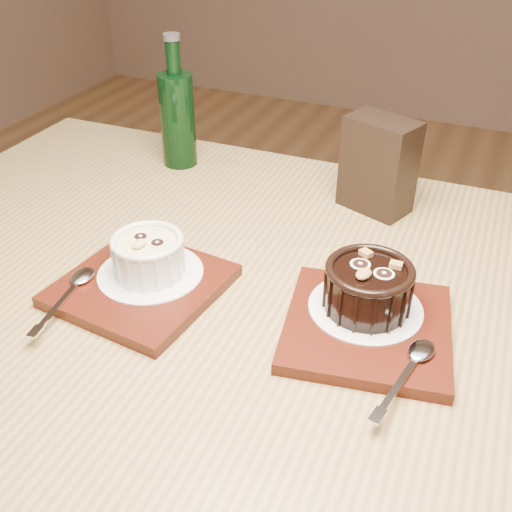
{
  "coord_description": "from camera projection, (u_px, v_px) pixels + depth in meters",
  "views": [
    {
      "loc": [
        0.43,
        -0.73,
        1.19
      ],
      "look_at": [
        0.21,
        -0.21,
        0.81
      ],
      "focal_mm": 42.0,
      "sensor_mm": 36.0,
      "label": 1
    }
  ],
  "objects": [
    {
      "name": "spoon_right",
      "position": [
        408.0,
        370.0,
        0.6
      ],
      "size": [
        0.05,
        0.14,
        0.01
      ],
      "primitive_type": null,
      "rotation": [
        0.0,
        0.0,
        -0.19
      ],
      "color": "white",
      "rests_on": "tray_right"
    },
    {
      "name": "spoon_left",
      "position": [
        68.0,
        293.0,
        0.7
      ],
      "size": [
        0.05,
        0.14,
        0.01
      ],
      "primitive_type": null,
      "rotation": [
        0.0,
        0.0,
        0.16
      ],
      "color": "white",
      "rests_on": "tray_left"
    },
    {
      "name": "table",
      "position": [
        266.0,
        353.0,
        0.77
      ],
      "size": [
        1.22,
        0.83,
        0.75
      ],
      "rotation": [
        0.0,
        0.0,
        0.02
      ],
      "color": "olive",
      "rests_on": "ground"
    },
    {
      "name": "tray_left",
      "position": [
        141.0,
        286.0,
        0.73
      ],
      "size": [
        0.2,
        0.2,
        0.01
      ],
      "primitive_type": "cube",
      "rotation": [
        0.0,
        0.0,
        -0.1
      ],
      "color": "#42150B",
      "rests_on": "table"
    },
    {
      "name": "doily_right",
      "position": [
        365.0,
        308.0,
        0.68
      ],
      "size": [
        0.13,
        0.13,
        0.0
      ],
      "primitive_type": "cylinder",
      "color": "white",
      "rests_on": "tray_right"
    },
    {
      "name": "green_bottle",
      "position": [
        177.0,
        116.0,
        0.99
      ],
      "size": [
        0.06,
        0.06,
        0.22
      ],
      "color": "black",
      "rests_on": "table"
    },
    {
      "name": "condiment_stand",
      "position": [
        378.0,
        165.0,
        0.87
      ],
      "size": [
        0.11,
        0.09,
        0.14
      ],
      "primitive_type": "cube",
      "rotation": [
        0.0,
        0.0,
        -0.36
      ],
      "color": "black",
      "rests_on": "table"
    },
    {
      "name": "ramekin_dark",
      "position": [
        368.0,
        285.0,
        0.66
      ],
      "size": [
        0.1,
        0.1,
        0.06
      ],
      "rotation": [
        0.0,
        0.0,
        -0.25
      ],
      "color": "black",
      "rests_on": "doily_right"
    },
    {
      "name": "ramekin_white",
      "position": [
        148.0,
        254.0,
        0.72
      ],
      "size": [
        0.09,
        0.09,
        0.05
      ],
      "rotation": [
        0.0,
        0.0,
        -0.14
      ],
      "color": "silver",
      "rests_on": "doily_left"
    },
    {
      "name": "doily_left",
      "position": [
        151.0,
        273.0,
        0.74
      ],
      "size": [
        0.13,
        0.13,
        0.0
      ],
      "primitive_type": "cylinder",
      "color": "white",
      "rests_on": "tray_left"
    },
    {
      "name": "ground",
      "position": [
        211.0,
        487.0,
        1.36
      ],
      "size": [
        5.0,
        5.0,
        0.0
      ],
      "primitive_type": "plane",
      "color": "brown",
      "rests_on": "ground"
    },
    {
      "name": "tray_right",
      "position": [
        367.0,
        327.0,
        0.67
      ],
      "size": [
        0.21,
        0.21,
        0.01
      ],
      "primitive_type": "cube",
      "rotation": [
        0.0,
        0.0,
        0.18
      ],
      "color": "#42150B",
      "rests_on": "table"
    }
  ]
}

